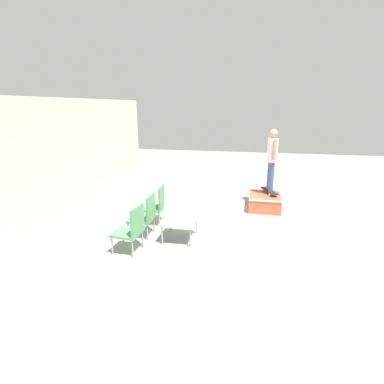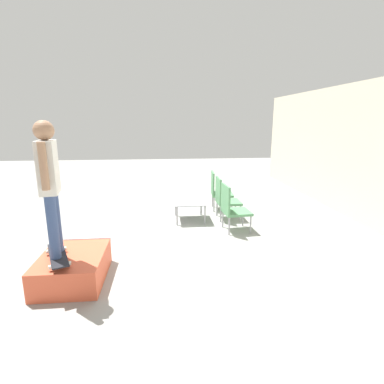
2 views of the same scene
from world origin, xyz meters
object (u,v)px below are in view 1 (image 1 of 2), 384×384
patio_chair_left (132,228)px  person_skater (272,155)px  skate_ramp_box (264,202)px  coffee_table (180,222)px  skateboard_on_ramp (269,191)px  patio_chair_right (156,204)px  patio_chair_center (145,214)px

patio_chair_left → person_skater: bearing=145.8°
skate_ramp_box → coffee_table: 3.07m
skateboard_on_ramp → person_skater: 1.02m
patio_chair_left → patio_chair_right: 1.53m
skateboard_on_ramp → skate_ramp_box: bearing=122.9°
coffee_table → patio_chair_right: size_ratio=0.79×
skate_ramp_box → skateboard_on_ramp: 0.35m
skateboard_on_ramp → person_skater: size_ratio=0.49×
patio_chair_right → patio_chair_center: bearing=-5.0°
skate_ramp_box → patio_chair_right: patio_chair_right is taller
skateboard_on_ramp → coffee_table: skateboard_on_ramp is taller
skateboard_on_ramp → coffee_table: 3.29m
coffee_table → skateboard_on_ramp: bearing=-36.9°
coffee_table → patio_chair_center: size_ratio=0.79×
patio_chair_left → patio_chair_center: bearing=-175.2°
skate_ramp_box → patio_chair_right: size_ratio=1.19×
patio_chair_left → patio_chair_center: (0.76, -0.00, 0.00)m
person_skater → patio_chair_left: bearing=130.7°
skateboard_on_ramp → patio_chair_left: size_ratio=0.87×
patio_chair_right → patio_chair_left: bearing=-5.0°
skate_ramp_box → patio_chair_center: 3.60m
skateboard_on_ramp → patio_chair_right: size_ratio=0.87×
patio_chair_left → patio_chair_right: (1.53, 0.00, 0.00)m
patio_chair_center → patio_chair_left: bearing=-0.7°
coffee_table → patio_chair_center: patio_chair_center is taller
coffee_table → patio_chair_center: bearing=89.9°
patio_chair_right → skateboard_on_ramp: bearing=119.1°
person_skater → coffee_table: size_ratio=2.25×
patio_chair_left → patio_chair_right: same height
patio_chair_left → skateboard_on_ramp: bearing=145.8°
skate_ramp_box → skateboard_on_ramp: size_ratio=1.37×
patio_chair_center → skateboard_on_ramp: bearing=133.0°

